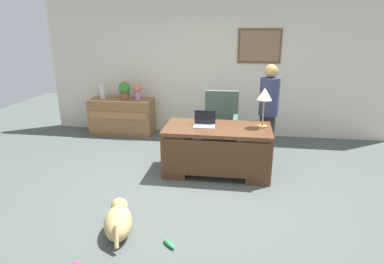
% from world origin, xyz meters
% --- Properties ---
extents(ground_plane, '(12.00, 12.00, 0.00)m').
position_xyz_m(ground_plane, '(0.00, 0.00, 0.00)').
color(ground_plane, '#4C5651').
extents(back_wall, '(7.00, 0.16, 2.70)m').
position_xyz_m(back_wall, '(0.01, 2.60, 1.35)').
color(back_wall, beige).
rests_on(back_wall, ground_plane).
extents(desk, '(1.61, 0.83, 0.74)m').
position_xyz_m(desk, '(0.20, 0.59, 0.40)').
color(desk, brown).
rests_on(desk, ground_plane).
extents(credenza, '(1.31, 0.50, 0.74)m').
position_xyz_m(credenza, '(-1.92, 2.25, 0.37)').
color(credenza, olive).
rests_on(credenza, ground_plane).
extents(armchair, '(0.60, 0.59, 1.08)m').
position_xyz_m(armchair, '(0.20, 1.56, 0.49)').
color(armchair, '#475B4C').
rests_on(armchair, ground_plane).
extents(person_standing, '(0.32, 0.32, 1.61)m').
position_xyz_m(person_standing, '(1.00, 1.32, 0.83)').
color(person_standing, '#262323').
rests_on(person_standing, ground_plane).
extents(dog_lying, '(0.45, 0.71, 0.30)m').
position_xyz_m(dog_lying, '(-0.75, -1.12, 0.16)').
color(dog_lying, tan).
rests_on(dog_lying, ground_plane).
extents(laptop, '(0.32, 0.22, 0.22)m').
position_xyz_m(laptop, '(0.00, 0.65, 0.80)').
color(laptop, '#B2B5BA').
rests_on(laptop, desk).
extents(desk_lamp, '(0.22, 0.22, 0.60)m').
position_xyz_m(desk_lamp, '(0.87, 0.72, 1.21)').
color(desk_lamp, '#9E8447').
rests_on(desk_lamp, desk).
extents(vase_with_flowers, '(0.17, 0.17, 0.32)m').
position_xyz_m(vase_with_flowers, '(-1.56, 2.25, 0.94)').
color(vase_with_flowers, '#BC86C7').
rests_on(vase_with_flowers, credenza).
extents(vase_empty, '(0.11, 0.11, 0.28)m').
position_xyz_m(vase_empty, '(-2.31, 2.25, 0.88)').
color(vase_empty, silver).
rests_on(vase_empty, credenza).
extents(potted_plant, '(0.24, 0.24, 0.36)m').
position_xyz_m(potted_plant, '(-1.83, 2.25, 0.94)').
color(potted_plant, brown).
rests_on(potted_plant, credenza).
extents(dog_toy_bone, '(0.17, 0.17, 0.05)m').
position_xyz_m(dog_toy_bone, '(-0.15, -1.27, 0.03)').
color(dog_toy_bone, green).
rests_on(dog_toy_bone, ground_plane).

